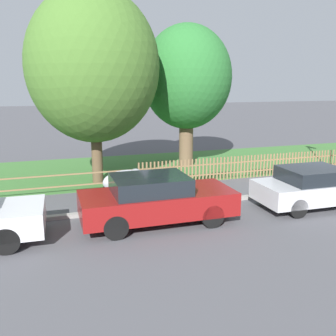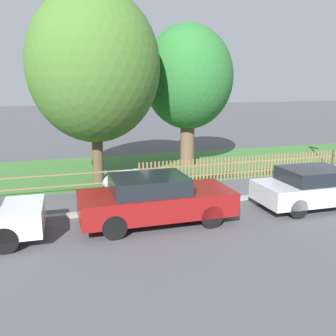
% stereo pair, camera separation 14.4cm
% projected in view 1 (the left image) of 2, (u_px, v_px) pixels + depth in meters
% --- Properties ---
extents(ground_plane, '(120.00, 120.00, 0.00)m').
position_uv_depth(ground_plane, '(321.00, 192.00, 13.79)').
color(ground_plane, '#4C4C51').
extents(kerb_stone, '(41.13, 0.20, 0.12)m').
position_uv_depth(kerb_stone, '(319.00, 190.00, 13.87)').
color(kerb_stone, gray).
rests_on(kerb_stone, ground).
extents(grass_strip, '(41.13, 6.53, 0.01)m').
position_uv_depth(grass_strip, '(241.00, 161.00, 19.36)').
color(grass_strip, '#3D7033').
rests_on(grass_strip, ground).
extents(park_fence, '(41.13, 0.05, 0.96)m').
position_uv_depth(park_fence, '(278.00, 164.00, 16.23)').
color(park_fence, olive).
rests_on(park_fence, ground).
extents(parked_car_black_saloon, '(4.35, 1.81, 1.40)m').
position_uv_depth(parked_car_black_saloon, '(156.00, 199.00, 10.58)').
color(parked_car_black_saloon, maroon).
rests_on(parked_car_black_saloon, ground).
extents(parked_car_navy_estate, '(3.97, 1.79, 1.29)m').
position_uv_depth(parked_car_navy_estate, '(315.00, 187.00, 12.06)').
color(parked_car_navy_estate, '#BCBCC1').
rests_on(parked_car_navy_estate, ground).
extents(covered_motorcycle, '(1.77, 0.75, 1.00)m').
position_uv_depth(covered_motorcycle, '(127.00, 181.00, 13.02)').
color(covered_motorcycle, black).
rests_on(covered_motorcycle, ground).
extents(tree_nearest_kerb, '(5.03, 5.03, 7.44)m').
position_uv_depth(tree_nearest_kerb, '(93.00, 67.00, 14.16)').
color(tree_nearest_kerb, brown).
rests_on(tree_nearest_kerb, ground).
extents(tree_behind_motorcycle, '(4.14, 4.14, 6.57)m').
position_uv_depth(tree_behind_motorcycle, '(187.00, 78.00, 17.25)').
color(tree_behind_motorcycle, brown).
rests_on(tree_behind_motorcycle, ground).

